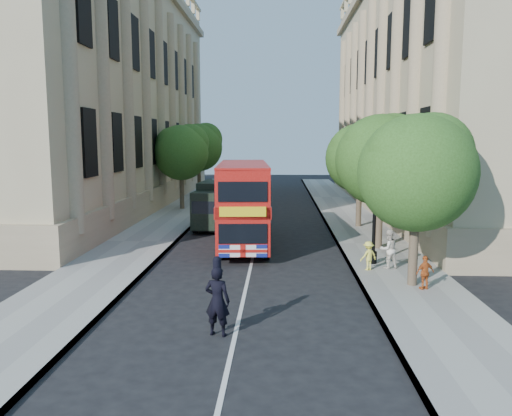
# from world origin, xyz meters

# --- Properties ---
(ground) EXTENTS (120.00, 120.00, 0.00)m
(ground) POSITION_xyz_m (0.00, 0.00, 0.00)
(ground) COLOR black
(ground) RESTS_ON ground
(pavement_right) EXTENTS (3.50, 80.00, 0.12)m
(pavement_right) POSITION_xyz_m (5.75, 10.00, 0.06)
(pavement_right) COLOR gray
(pavement_right) RESTS_ON ground
(pavement_left) EXTENTS (3.50, 80.00, 0.12)m
(pavement_left) POSITION_xyz_m (-5.75, 10.00, 0.06)
(pavement_left) COLOR gray
(pavement_left) RESTS_ON ground
(building_right) EXTENTS (12.00, 38.00, 18.00)m
(building_right) POSITION_xyz_m (13.80, 24.00, 9.00)
(building_right) COLOR tan
(building_right) RESTS_ON ground
(building_left) EXTENTS (12.00, 38.00, 18.00)m
(building_left) POSITION_xyz_m (-13.80, 24.00, 9.00)
(building_left) COLOR tan
(building_left) RESTS_ON ground
(tree_right_near) EXTENTS (4.00, 4.00, 6.08)m
(tree_right_near) POSITION_xyz_m (5.84, 3.03, 4.25)
(tree_right_near) COLOR #473828
(tree_right_near) RESTS_ON ground
(tree_right_mid) EXTENTS (4.20, 4.20, 6.37)m
(tree_right_mid) POSITION_xyz_m (5.84, 9.03, 4.45)
(tree_right_mid) COLOR #473828
(tree_right_mid) RESTS_ON ground
(tree_right_far) EXTENTS (4.00, 4.00, 6.15)m
(tree_right_far) POSITION_xyz_m (5.84, 15.03, 4.31)
(tree_right_far) COLOR #473828
(tree_right_far) RESTS_ON ground
(tree_left_far) EXTENTS (4.00, 4.00, 6.30)m
(tree_left_far) POSITION_xyz_m (-5.96, 22.03, 4.44)
(tree_left_far) COLOR #473828
(tree_left_far) RESTS_ON ground
(tree_left_back) EXTENTS (4.20, 4.20, 6.65)m
(tree_left_back) POSITION_xyz_m (-5.96, 30.03, 4.71)
(tree_left_back) COLOR #473828
(tree_left_back) RESTS_ON ground
(lamp_post) EXTENTS (0.32, 0.32, 5.16)m
(lamp_post) POSITION_xyz_m (5.00, 6.00, 2.51)
(lamp_post) COLOR black
(lamp_post) RESTS_ON pavement_right
(double_decker_bus) EXTENTS (2.83, 8.67, 3.94)m
(double_decker_bus) POSITION_xyz_m (-0.60, 9.85, 2.18)
(double_decker_bus) COLOR #A7110B
(double_decker_bus) RESTS_ON ground
(box_van) EXTENTS (2.25, 4.85, 2.70)m
(box_van) POSITION_xyz_m (-2.51, 14.37, 1.32)
(box_van) COLOR black
(box_van) RESTS_ON ground
(police_constable) EXTENTS (0.77, 0.60, 1.88)m
(police_constable) POSITION_xyz_m (-0.46, -1.54, 0.94)
(police_constable) COLOR black
(police_constable) RESTS_ON ground
(woman_pedestrian) EXTENTS (0.90, 0.80, 1.54)m
(woman_pedestrian) POSITION_xyz_m (5.44, 5.24, 0.89)
(woman_pedestrian) COLOR silver
(woman_pedestrian) RESTS_ON pavement_right
(child_a) EXTENTS (0.73, 0.50, 1.16)m
(child_a) POSITION_xyz_m (6.08, 2.48, 0.70)
(child_a) COLOR #BE5621
(child_a) RESTS_ON pavement_right
(child_b) EXTENTS (0.84, 0.72, 1.13)m
(child_b) POSITION_xyz_m (4.62, 4.96, 0.68)
(child_b) COLOR #F7ED54
(child_b) RESTS_ON pavement_right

